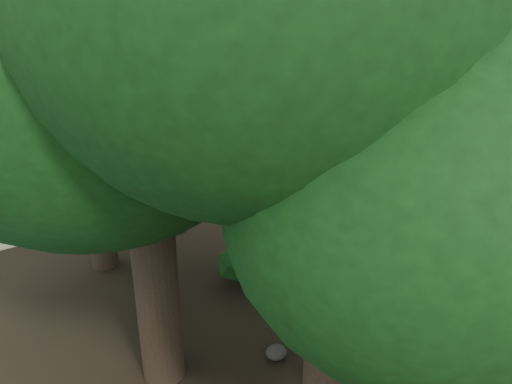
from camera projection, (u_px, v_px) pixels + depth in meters
ground at (327, 265)px, 11.57m from camera, size 120.00×120.00×0.00m
sand_beach at (102, 120)px, 23.77m from camera, size 40.00×22.00×0.02m
boardwalk at (300, 245)px, 12.31m from camera, size 2.00×12.00×0.12m
backpack_left_a at (483, 372)px, 7.72m from camera, size 0.45×0.38×0.71m
backpack_left_b at (444, 350)px, 8.16m from camera, size 0.44×0.34×0.73m
backpack_left_c at (433, 338)px, 8.34m from camera, size 0.49×0.37×0.87m
backpack_left_d at (369, 306)px, 9.47m from camera, size 0.38×0.32×0.50m
backpack_right_b at (506, 326)px, 8.79m from camera, size 0.42×0.34×0.66m
backpack_right_c at (472, 302)px, 9.41m from camera, size 0.43×0.32×0.72m
backpack_right_d at (444, 296)px, 9.72m from camera, size 0.40×0.31×0.56m
duffel_right_khaki at (420, 280)px, 10.35m from camera, size 0.55×0.74×0.45m
duffel_right_black at (409, 277)px, 10.52m from camera, size 0.56×0.70×0.38m
suitcase_on_boardwalk at (390, 306)px, 9.40m from camera, size 0.41×0.27×0.60m
lone_suitcase_on_sand at (183, 155)px, 17.98m from camera, size 0.43×0.28×0.62m
hat_brown at (442, 329)px, 8.01m from camera, size 0.36×0.36×0.11m
hat_white at (434, 314)px, 8.14m from camera, size 0.35×0.35×0.12m
kayak at (55, 161)px, 17.89m from camera, size 0.90×2.91×0.29m
sun_lounger at (233, 139)px, 19.81m from camera, size 1.37×2.03×0.63m
tree_right_b at (507, 49)px, 12.22m from camera, size 5.11×5.11×9.12m
tree_right_c at (394, 40)px, 13.16m from camera, size 5.39×5.39×9.33m
tree_right_d at (385, 22)px, 16.06m from camera, size 5.34×5.34×9.80m
tree_right_e at (288, 47)px, 17.47m from camera, size 4.44×4.44×7.99m
tree_left_a at (338, 206)px, 5.12m from camera, size 4.71×4.71×7.86m
tree_left_b at (138, 79)px, 6.47m from camera, size 5.43×5.43×9.78m
tree_left_c at (82, 85)px, 10.00m from camera, size 4.78×4.78×8.31m
tree_back_a at (68, 15)px, 20.96m from camera, size 5.58×5.58×9.67m
tree_back_b at (130, 8)px, 23.48m from camera, size 5.56×5.56×9.93m
tree_back_c at (199, 17)px, 24.52m from camera, size 5.03×5.03×9.06m
palm_right_a at (268, 64)px, 16.40m from camera, size 4.21×4.21×7.17m
palm_right_b at (258, 35)px, 21.02m from camera, size 4.20×4.20×8.11m
palm_right_c at (176, 60)px, 20.80m from camera, size 3.90×3.90×6.20m
palm_left_a at (52, 104)px, 12.97m from camera, size 3.95×3.95×6.29m
rock_left_b at (276, 352)px, 8.68m from camera, size 0.39×0.35×0.21m
rock_left_c at (260, 258)px, 11.64m from camera, size 0.46×0.41×0.25m
rock_left_d at (180, 229)px, 13.11m from camera, size 0.27×0.24×0.15m
rock_right_a at (501, 309)px, 9.85m from camera, size 0.36×0.32×0.20m
rock_right_b at (453, 255)px, 11.71m from camera, size 0.55×0.49×0.30m
rock_right_c at (352, 218)px, 13.65m from camera, size 0.36×0.33×0.20m
rock_right_d at (316, 178)px, 16.33m from camera, size 0.52×0.47×0.29m
shrub_left_a at (350, 380)px, 7.53m from camera, size 1.11×1.11×0.99m
shrub_left_b at (236, 266)px, 10.70m from camera, size 0.99×0.99×0.89m
shrub_left_c at (128, 204)px, 13.42m from camera, size 1.22×1.22×1.10m
shrub_right_a at (487, 257)px, 10.98m from camera, size 1.06×1.06×0.96m
shrub_right_b at (354, 184)px, 14.59m from camera, size 1.37×1.37×1.23m
shrub_right_c at (267, 168)px, 16.68m from camera, size 0.74×0.74×0.67m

